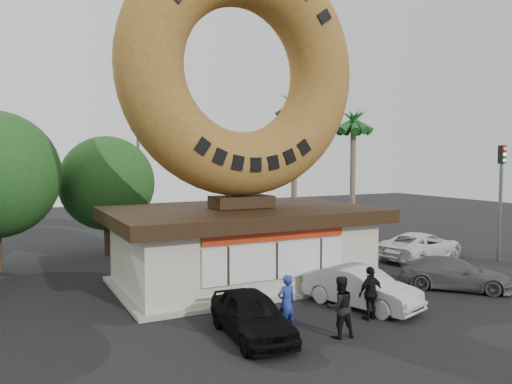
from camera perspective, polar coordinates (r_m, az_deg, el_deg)
The scene contains 15 objects.
ground at distance 17.04m, azimuth 7.32°, elevation -14.72°, with size 90.00×90.00×0.00m, color black.
donut_shop at distance 21.66m, azimuth -1.63°, elevation -5.82°, with size 11.20×7.20×3.80m.
giant_donut at distance 21.68m, azimuth -1.69°, elevation 13.77°, with size 10.67×10.67×2.72m, color olive.
tree_mid at distance 28.81m, azimuth -16.67°, elevation 0.97°, with size 5.20×5.20×6.63m.
palm_near at distance 32.11m, azimuth 4.42°, elevation 9.27°, with size 2.60×2.60×9.75m.
palm_far at distance 32.79m, azimuth 11.07°, elevation 7.46°, with size 2.60×2.60×8.75m.
street_lamp at distance 30.22m, azimuth -13.02°, elevation 2.04°, with size 2.11×0.20×8.00m.
traffic_signal at distance 28.92m, azimuth 26.20°, elevation 0.43°, with size 0.30×0.38×6.07m.
person_left at distance 16.05m, azimuth 3.50°, elevation -12.52°, with size 0.65×0.43×1.79m, color navy.
person_center at distance 15.67m, azimuth 9.56°, elevation -12.82°, with size 0.91×0.71×1.88m, color black.
person_right at distance 17.49m, azimuth 12.97°, elevation -11.20°, with size 1.06×0.44×1.81m, color black.
car_black at distance 15.54m, azimuth -0.48°, elevation -13.84°, with size 1.65×4.11×1.40m, color black.
car_silver at distance 18.84m, azimuth 11.93°, elevation -10.65°, with size 1.53×4.39×1.45m, color #AEADB2.
car_grey at distance 22.49m, azimuth 21.70°, elevation -8.65°, with size 1.81×4.44×1.29m, color #56575B.
car_white at distance 28.08m, azimuth 18.33°, elevation -5.89°, with size 2.43×5.28×1.47m, color silver.
Camera 1 is at (-9.12, -13.32, 5.46)m, focal length 35.00 mm.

